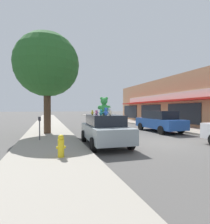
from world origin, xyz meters
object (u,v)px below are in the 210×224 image
at_px(plush_art_car, 105,129).
at_px(teddy_bear_white, 110,111).
at_px(parked_car_far_center, 159,121).
at_px(teddy_bear_yellow, 92,112).
at_px(teddy_bear_cream, 110,113).
at_px(teddy_bear_giant, 104,106).
at_px(fire_hydrant, 61,146).
at_px(parking_meter, 40,125).
at_px(teddy_bear_blue, 106,112).
at_px(teddy_bear_pink, 96,113).
at_px(teddy_bear_purple, 97,112).
at_px(street_tree, 47,65).
at_px(teddy_bear_teal, 101,113).

bearing_deg(plush_art_car, teddy_bear_white, -31.97).
xyz_separation_m(plush_art_car, parked_car_far_center, (5.81, 3.60, 0.07)).
bearing_deg(teddy_bear_yellow, teddy_bear_cream, 86.51).
distance_m(teddy_bear_giant, teddy_bear_yellow, 0.80).
relative_size(teddy_bear_giant, fire_hydrant, 1.16).
bearing_deg(parking_meter, teddy_bear_blue, -42.80).
bearing_deg(teddy_bear_white, plush_art_car, -45.91).
height_order(teddy_bear_yellow, teddy_bear_pink, teddy_bear_pink).
xyz_separation_m(teddy_bear_purple, street_tree, (-2.64, 3.43, 3.26)).
bearing_deg(teddy_bear_purple, teddy_bear_pink, 101.07).
xyz_separation_m(teddy_bear_yellow, teddy_bear_cream, (0.44, -1.60, 0.01)).
relative_size(teddy_bear_blue, parked_car_far_center, 0.08).
bearing_deg(fire_hydrant, teddy_bear_blue, 28.90).
bearing_deg(teddy_bear_pink, teddy_bear_white, 96.06).
xyz_separation_m(parked_car_far_center, parking_meter, (-8.97, -1.89, 0.08)).
bearing_deg(teddy_bear_cream, street_tree, -106.19).
distance_m(teddy_bear_teal, teddy_bear_pink, 0.88).
height_order(teddy_bear_giant, street_tree, street_tree).
bearing_deg(street_tree, parked_car_far_center, -5.70).
height_order(teddy_bear_giant, teddy_bear_pink, teddy_bear_giant).
bearing_deg(parked_car_far_center, teddy_bear_giant, -148.93).
xyz_separation_m(teddy_bear_giant, teddy_bear_purple, (-0.12, 0.93, -0.33)).
relative_size(teddy_bear_white, fire_hydrant, 0.47).
relative_size(teddy_bear_white, parking_meter, 0.29).
bearing_deg(teddy_bear_white, teddy_bear_purple, -85.58).
bearing_deg(teddy_bear_purple, teddy_bear_yellow, 75.56).
xyz_separation_m(plush_art_car, teddy_bear_yellow, (-0.48, 0.65, 0.84)).
distance_m(teddy_bear_blue, teddy_bear_cream, 0.23).
height_order(teddy_bear_blue, street_tree, street_tree).
bearing_deg(teddy_bear_blue, parked_car_far_center, -162.32).
bearing_deg(teddy_bear_white, teddy_bear_teal, 31.75).
bearing_deg(parked_car_far_center, fire_hydrant, -144.89).
bearing_deg(plush_art_car, teddy_bear_yellow, 129.16).
relative_size(teddy_bear_giant, parking_meter, 0.72).
height_order(plush_art_car, teddy_bear_cream, teddy_bear_cream).
bearing_deg(parked_car_far_center, parking_meter, -168.08).
distance_m(plush_art_car, teddy_bear_teal, 1.22).
xyz_separation_m(teddy_bear_giant, teddy_bear_yellow, (-0.48, 0.55, -0.33)).
bearing_deg(teddy_bear_yellow, street_tree, -77.99).
relative_size(teddy_bear_giant, parked_car_far_center, 0.20).
bearing_deg(teddy_bear_yellow, teddy_bear_teal, 73.25).
height_order(teddy_bear_yellow, parked_car_far_center, teddy_bear_yellow).
bearing_deg(parking_meter, fire_hydrant, -77.37).
xyz_separation_m(teddy_bear_purple, parking_meter, (-3.04, 0.68, -0.69)).
bearing_deg(plush_art_car, teddy_bear_pink, 164.65).
xyz_separation_m(plush_art_car, teddy_bear_giant, (-0.00, 0.10, 1.17)).
relative_size(teddy_bear_yellow, teddy_bear_purple, 1.00).
height_order(teddy_bear_pink, parking_meter, teddy_bear_pink).
bearing_deg(parking_meter, teddy_bear_purple, -12.57).
height_order(teddy_bear_giant, teddy_bear_yellow, teddy_bear_giant).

